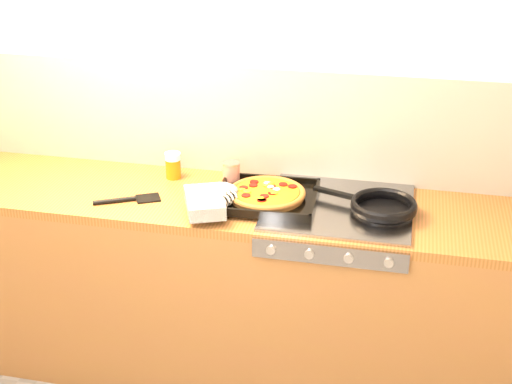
% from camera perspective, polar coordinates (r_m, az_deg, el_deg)
% --- Properties ---
extents(room_shell, '(3.20, 3.20, 3.20)m').
position_cam_1_polar(room_shell, '(3.22, -0.54, 5.65)').
color(room_shell, white).
rests_on(room_shell, ground).
extents(counter_run, '(3.20, 0.62, 0.90)m').
position_cam_1_polar(counter_run, '(3.27, -1.64, -7.67)').
color(counter_run, brown).
rests_on(counter_run, ground).
extents(stovetop, '(0.60, 0.56, 0.02)m').
position_cam_1_polar(stovetop, '(2.98, 6.67, -1.24)').
color(stovetop, gray).
rests_on(stovetop, counter_run).
extents(pizza_on_tray, '(0.56, 0.50, 0.07)m').
position_cam_1_polar(pizza_on_tray, '(2.97, -0.50, -0.30)').
color(pizza_on_tray, black).
rests_on(pizza_on_tray, stovetop).
extents(frying_pan, '(0.47, 0.34, 0.04)m').
position_cam_1_polar(frying_pan, '(2.93, 10.07, -1.16)').
color(frying_pan, black).
rests_on(frying_pan, stovetop).
extents(tomato_can, '(0.09, 0.09, 0.11)m').
position_cam_1_polar(tomato_can, '(3.16, -2.00, 1.46)').
color(tomato_can, maroon).
rests_on(tomato_can, counter_run).
extents(juice_glass, '(0.09, 0.09, 0.12)m').
position_cam_1_polar(juice_glass, '(3.25, -6.65, 2.14)').
color(juice_glass, '#E4600D').
rests_on(juice_glass, counter_run).
extents(wooden_spoon, '(0.30, 0.07, 0.02)m').
position_cam_1_polar(wooden_spoon, '(3.19, 2.39, 0.83)').
color(wooden_spoon, '#A88347').
rests_on(wooden_spoon, counter_run).
extents(black_spatula, '(0.27, 0.18, 0.02)m').
position_cam_1_polar(black_spatula, '(3.07, -10.16, -0.60)').
color(black_spatula, black).
rests_on(black_spatula, counter_run).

